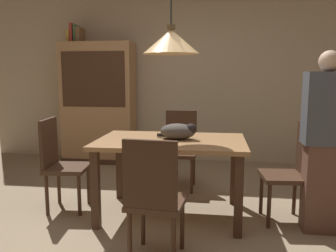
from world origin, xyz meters
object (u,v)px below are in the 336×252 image
object	(u,v)px
pendant_lamp	(171,41)
book_red_tall	(73,33)
book_brown_thick	(80,35)
chair_near_front	(154,195)
chair_right_side	(293,168)
person_standing	(324,144)
dining_table	(171,150)
cat_sleeping	(179,131)
book_green_slim	(76,34)
hutch_bookcase	(99,105)
chair_far_back	(180,146)
book_yellow_short	(70,37)
chair_left_side	(60,160)

from	to	relation	value
pendant_lamp	book_red_tall	distance (m)	2.65
book_red_tall	book_brown_thick	bearing A→B (deg)	0.00
chair_near_front	book_red_tall	world-z (taller)	book_red_tall
chair_right_side	person_standing	distance (m)	0.38
dining_table	pendant_lamp	size ratio (longest dim) A/B	1.08
cat_sleeping	book_green_slim	xyz separation A→B (m)	(-1.78, 1.92, 1.15)
cat_sleeping	hutch_bookcase	world-z (taller)	hutch_bookcase
dining_table	cat_sleeping	size ratio (longest dim) A/B	3.58
dining_table	chair_near_front	distance (m)	0.89
book_red_tall	book_green_slim	world-z (taller)	book_red_tall
hutch_bookcase	person_standing	size ratio (longest dim) A/B	1.19
pendant_lamp	person_standing	distance (m)	1.61
chair_far_back	book_red_tall	xyz separation A→B (m)	(-1.76, 1.08, 1.48)
book_yellow_short	book_green_slim	bearing A→B (deg)	0.00
chair_far_back	chair_right_side	bearing A→B (deg)	-37.71
dining_table	chair_far_back	bearing A→B (deg)	89.97
chair_far_back	book_brown_thick	xyz separation A→B (m)	(-1.65, 1.08, 1.45)
cat_sleeping	hutch_bookcase	xyz separation A→B (m)	(-1.46, 1.92, 0.06)
chair_far_back	dining_table	bearing A→B (deg)	-90.03
book_yellow_short	book_green_slim	xyz separation A→B (m)	(0.11, 0.00, 0.04)
cat_sleeping	chair_right_side	bearing A→B (deg)	-1.45
chair_near_front	book_red_tall	xyz separation A→B (m)	(-1.75, 2.84, 1.48)
cat_sleeping	book_green_slim	bearing A→B (deg)	132.80
chair_near_front	chair_left_side	xyz separation A→B (m)	(-1.12, 0.87, 0.00)
cat_sleeping	pendant_lamp	distance (m)	0.84
chair_right_side	chair_far_back	bearing A→B (deg)	142.29
cat_sleeping	book_green_slim	size ratio (longest dim) A/B	1.51
chair_far_back	pendant_lamp	size ratio (longest dim) A/B	0.72
cat_sleeping	book_brown_thick	size ratio (longest dim) A/B	1.63
person_standing	book_brown_thick	bearing A→B (deg)	144.60
chair_right_side	pendant_lamp	world-z (taller)	pendant_lamp
chair_left_side	pendant_lamp	world-z (taller)	pendant_lamp
dining_table	chair_left_side	size ratio (longest dim) A/B	1.51
dining_table	person_standing	distance (m)	1.35
book_brown_thick	chair_near_front	bearing A→B (deg)	-59.92
chair_near_front	book_brown_thick	world-z (taller)	book_brown_thick
chair_left_side	chair_far_back	xyz separation A→B (m)	(1.13, 0.89, 0.00)
book_green_slim	hutch_bookcase	bearing A→B (deg)	-0.27
hutch_bookcase	book_red_tall	world-z (taller)	book_red_tall
book_brown_thick	dining_table	bearing A→B (deg)	-49.88
pendant_lamp	person_standing	world-z (taller)	pendant_lamp
book_red_tall	chair_left_side	bearing A→B (deg)	-72.18
person_standing	dining_table	bearing A→B (deg)	172.96
chair_right_side	book_green_slim	bearing A→B (deg)	145.50
chair_far_back	book_yellow_short	distance (m)	2.55
chair_left_side	hutch_bookcase	bearing A→B (deg)	97.56
book_red_tall	person_standing	world-z (taller)	book_red_tall
chair_left_side	chair_right_side	world-z (taller)	same
chair_far_back	cat_sleeping	bearing A→B (deg)	-85.20
chair_far_back	hutch_bookcase	world-z (taller)	hutch_bookcase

